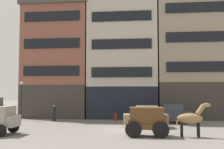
# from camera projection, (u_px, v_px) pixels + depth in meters

# --- Properties ---
(ground_plane) EXTENTS (120.00, 120.00, 0.00)m
(ground_plane) POSITION_uv_depth(u_px,v_px,m) (125.00, 129.00, 21.33)
(ground_plane) COLOR slate
(building_far_left) EXTENTS (8.20, 7.35, 13.70)m
(building_far_left) POSITION_uv_depth(u_px,v_px,m) (60.00, 61.00, 33.18)
(building_far_left) COLOR #38332D
(building_far_left) RESTS_ON ground_plane
(building_center_left) EXTENTS (8.39, 7.35, 16.58)m
(building_center_left) POSITION_uv_depth(u_px,v_px,m) (123.00, 49.00, 32.43)
(building_center_left) COLOR black
(building_center_left) RESTS_ON ground_plane
(building_center_right) EXTENTS (9.71, 7.35, 17.45)m
(building_center_right) POSITION_uv_depth(u_px,v_px,m) (196.00, 44.00, 31.53)
(building_center_right) COLOR #38332D
(building_center_right) RESTS_ON ground_plane
(cargo_wagon) EXTENTS (2.93, 1.56, 1.98)m
(cargo_wagon) POSITION_uv_depth(u_px,v_px,m) (147.00, 120.00, 18.09)
(cargo_wagon) COLOR brown
(cargo_wagon) RESTS_ON ground_plane
(draft_horse) EXTENTS (2.35, 0.63, 2.30)m
(draft_horse) POSITION_uv_depth(u_px,v_px,m) (191.00, 118.00, 17.79)
(draft_horse) COLOR #937047
(draft_horse) RESTS_ON ground_plane
(sedan_dark) EXTENTS (3.82, 2.10, 1.83)m
(sedan_dark) POSITION_uv_depth(u_px,v_px,m) (172.00, 114.00, 25.75)
(sedan_dark) COLOR #333847
(sedan_dark) RESTS_ON ground_plane
(sedan_light) EXTENTS (3.83, 2.12, 1.83)m
(sedan_light) POSITION_uv_depth(u_px,v_px,m) (146.00, 117.00, 22.52)
(sedan_light) COLOR #7A6B4C
(sedan_light) RESTS_ON ground_plane
(pedestrian_officer) EXTENTS (0.51, 0.51, 1.79)m
(pedestrian_officer) POSITION_uv_depth(u_px,v_px,m) (54.00, 112.00, 26.96)
(pedestrian_officer) COLOR black
(pedestrian_officer) RESTS_ON ground_plane
(streetlamp_curbside) EXTENTS (0.32, 0.32, 4.12)m
(streetlamp_curbside) POSITION_uv_depth(u_px,v_px,m) (21.00, 95.00, 28.19)
(streetlamp_curbside) COLOR black
(streetlamp_curbside) RESTS_ON ground_plane
(fire_hydrant_curbside) EXTENTS (0.24, 0.24, 0.83)m
(fire_hydrant_curbside) POSITION_uv_depth(u_px,v_px,m) (116.00, 117.00, 27.47)
(fire_hydrant_curbside) COLOR maroon
(fire_hydrant_curbside) RESTS_ON ground_plane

